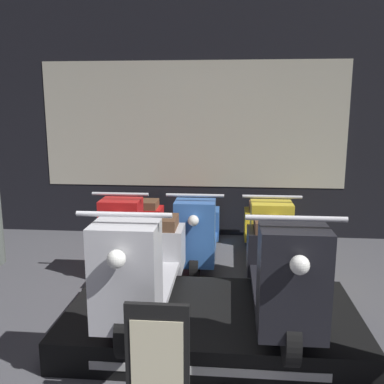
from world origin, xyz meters
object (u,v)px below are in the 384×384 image
object	(u,v)px
scooter_backrow_0	(135,229)
scooter_backrow_2	(265,232)
scooter_display_left	(146,264)
scooter_display_right	(280,269)
price_sign_board	(158,364)
scooter_backrow_1	(199,231)

from	to	relation	value
scooter_backrow_0	scooter_backrow_2	world-z (taller)	same
scooter_display_left	scooter_backrow_2	distance (m)	2.06
scooter_backrow_2	scooter_display_left	bearing A→B (deg)	-121.12
scooter_display_right	scooter_backrow_0	size ratio (longest dim) A/B	1.00
scooter_display_left	price_sign_board	size ratio (longest dim) A/B	2.41
scooter_backrow_2	scooter_backrow_0	bearing A→B (deg)	180.00
scooter_backrow_1	scooter_display_left	bearing A→B (deg)	-99.33
scooter_display_left	scooter_backrow_1	size ratio (longest dim) A/B	1.00
scooter_display_right	scooter_backrow_2	size ratio (longest dim) A/B	1.00
scooter_display_left	scooter_display_right	size ratio (longest dim) A/B	1.00
scooter_display_right	scooter_backrow_0	bearing A→B (deg)	130.62
scooter_display_right	scooter_backrow_1	world-z (taller)	scooter_display_right
scooter_display_right	scooter_backrow_0	world-z (taller)	scooter_display_right
scooter_display_right	scooter_backrow_1	distance (m)	1.91
scooter_backrow_2	scooter_backrow_1	bearing A→B (deg)	180.00
scooter_backrow_1	scooter_backrow_2	xyz separation A→B (m)	(0.77, 0.00, 0.00)
scooter_backrow_0	scooter_backrow_1	distance (m)	0.77
scooter_backrow_0	price_sign_board	bearing A→B (deg)	-74.80
scooter_display_left	scooter_backrow_2	xyz separation A→B (m)	(1.06, 1.75, -0.24)
scooter_display_right	price_sign_board	distance (m)	1.22
scooter_display_left	scooter_backrow_1	world-z (taller)	scooter_display_left
scooter_backrow_2	price_sign_board	xyz separation A→B (m)	(-0.81, -2.66, 0.01)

